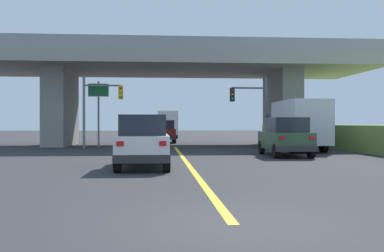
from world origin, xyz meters
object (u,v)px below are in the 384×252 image
(traffic_signal_nearside, at_px, (253,104))
(suv_lead, at_px, (144,141))
(highway_sign, at_px, (98,99))
(semi_truck_distant, at_px, (167,124))
(traffic_signal_farside, at_px, (98,102))
(suv_crossing, at_px, (285,137))
(sedan_oncoming, at_px, (164,131))
(box_truck, at_px, (297,125))

(traffic_signal_nearside, bearing_deg, suv_lead, -118.06)
(highway_sign, xyz_separation_m, semi_truck_distant, (5.40, 20.59, -1.81))
(traffic_signal_farside, xyz_separation_m, semi_truck_distant, (5.30, 21.62, -1.53))
(suv_crossing, bearing_deg, suv_lead, -140.28)
(suv_lead, height_order, sedan_oncoming, same)
(box_truck, height_order, sedan_oncoming, box_truck)
(semi_truck_distant, bearing_deg, box_truck, -73.19)
(traffic_signal_nearside, relative_size, traffic_signal_farside, 0.99)
(suv_lead, xyz_separation_m, traffic_signal_farside, (-3.61, 14.06, 2.17))
(traffic_signal_nearside, distance_m, highway_sign, 11.07)
(suv_lead, distance_m, box_truck, 13.97)
(traffic_signal_farside, bearing_deg, sedan_oncoming, 61.52)
(box_truck, bearing_deg, traffic_signal_farside, 164.07)
(suv_lead, distance_m, traffic_signal_nearside, 15.59)
(sedan_oncoming, bearing_deg, highway_sign, -122.11)
(suv_lead, xyz_separation_m, traffic_signal_nearside, (7.27, 13.63, 2.10))
(suv_crossing, xyz_separation_m, traffic_signal_nearside, (0.04, 7.96, 2.10))
(sedan_oncoming, xyz_separation_m, semi_truck_distant, (0.58, 12.92, 0.64))
(suv_crossing, relative_size, traffic_signal_nearside, 0.92)
(box_truck, height_order, semi_truck_distant, semi_truck_distant)
(suv_lead, xyz_separation_m, semi_truck_distant, (1.70, 35.67, 0.64))
(suv_crossing, height_order, sedan_oncoming, same)
(box_truck, xyz_separation_m, highway_sign, (-13.05, 4.72, 1.82))
(traffic_signal_farside, bearing_deg, semi_truck_distant, 76.22)
(sedan_oncoming, xyz_separation_m, highway_sign, (-4.82, -7.67, 2.45))
(sedan_oncoming, height_order, traffic_signal_nearside, traffic_signal_nearside)
(semi_truck_distant, bearing_deg, suv_lead, -92.73)
(sedan_oncoming, distance_m, highway_sign, 9.38)
(traffic_signal_nearside, bearing_deg, highway_sign, 172.46)
(traffic_signal_nearside, bearing_deg, suv_crossing, -90.30)
(sedan_oncoming, xyz_separation_m, traffic_signal_nearside, (6.15, -9.12, 2.10))
(suv_lead, height_order, semi_truck_distant, semi_truck_distant)
(traffic_signal_farside, relative_size, semi_truck_distant, 0.75)
(semi_truck_distant, bearing_deg, highway_sign, -104.69)
(suv_crossing, distance_m, box_truck, 5.19)
(suv_crossing, distance_m, sedan_oncoming, 18.15)
(highway_sign, bearing_deg, suv_crossing, -40.75)
(traffic_signal_nearside, bearing_deg, box_truck, -57.53)
(box_truck, xyz_separation_m, semi_truck_distant, (-7.65, 25.31, 0.02))
(suv_crossing, relative_size, box_truck, 0.65)
(box_truck, height_order, traffic_signal_farside, traffic_signal_farside)
(traffic_signal_nearside, xyz_separation_m, highway_sign, (-10.97, 1.45, 0.35))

